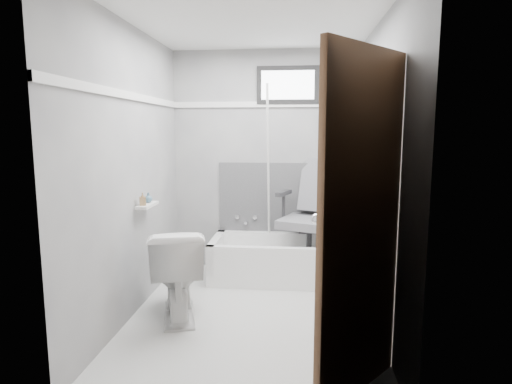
# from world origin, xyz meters

# --- Properties ---
(floor) EXTENTS (2.60, 2.60, 0.00)m
(floor) POSITION_xyz_m (0.00, 0.00, 0.00)
(floor) COLOR silver
(floor) RESTS_ON ground
(ceiling) EXTENTS (2.60, 2.60, 0.00)m
(ceiling) POSITION_xyz_m (0.00, 0.00, 2.40)
(ceiling) COLOR silver
(ceiling) RESTS_ON floor
(wall_back) EXTENTS (2.00, 0.02, 2.40)m
(wall_back) POSITION_xyz_m (0.00, 1.30, 1.20)
(wall_back) COLOR gray
(wall_back) RESTS_ON floor
(wall_front) EXTENTS (2.00, 0.02, 2.40)m
(wall_front) POSITION_xyz_m (0.00, -1.30, 1.20)
(wall_front) COLOR gray
(wall_front) RESTS_ON floor
(wall_left) EXTENTS (0.02, 2.60, 2.40)m
(wall_left) POSITION_xyz_m (-1.00, 0.00, 1.20)
(wall_left) COLOR gray
(wall_left) RESTS_ON floor
(wall_right) EXTENTS (0.02, 2.60, 2.40)m
(wall_right) POSITION_xyz_m (1.00, 0.00, 1.20)
(wall_right) COLOR gray
(wall_right) RESTS_ON floor
(bathtub) EXTENTS (1.50, 0.70, 0.42)m
(bathtub) POSITION_xyz_m (0.23, 0.93, 0.21)
(bathtub) COLOR white
(bathtub) RESTS_ON floor
(office_chair) EXTENTS (0.85, 0.85, 1.14)m
(office_chair) POSITION_xyz_m (0.49, 0.95, 0.69)
(office_chair) COLOR slate
(office_chair) RESTS_ON bathtub
(toilet) EXTENTS (0.63, 0.86, 0.75)m
(toilet) POSITION_xyz_m (-0.62, -0.06, 0.38)
(toilet) COLOR white
(toilet) RESTS_ON floor
(door) EXTENTS (0.78, 0.78, 2.00)m
(door) POSITION_xyz_m (0.98, -1.28, 1.00)
(door) COLOR brown
(door) RESTS_ON floor
(window) EXTENTS (0.66, 0.04, 0.40)m
(window) POSITION_xyz_m (0.25, 1.29, 2.02)
(window) COLOR black
(window) RESTS_ON wall_back
(backerboard) EXTENTS (1.50, 0.02, 0.78)m
(backerboard) POSITION_xyz_m (0.25, 1.29, 0.80)
(backerboard) COLOR #4C4C4F
(backerboard) RESTS_ON wall_back
(trim_back) EXTENTS (2.00, 0.02, 0.06)m
(trim_back) POSITION_xyz_m (0.00, 1.29, 1.82)
(trim_back) COLOR white
(trim_back) RESTS_ON wall_back
(trim_left) EXTENTS (0.02, 2.60, 0.06)m
(trim_left) POSITION_xyz_m (-0.99, 0.00, 1.82)
(trim_left) COLOR white
(trim_left) RESTS_ON wall_left
(pole) EXTENTS (0.02, 0.50, 1.90)m
(pole) POSITION_xyz_m (0.06, 1.06, 1.05)
(pole) COLOR white
(pole) RESTS_ON bathtub
(shelf) EXTENTS (0.10, 0.32, 0.02)m
(shelf) POSITION_xyz_m (-0.93, 0.15, 0.90)
(shelf) COLOR silver
(shelf) RESTS_ON wall_left
(soap_bottle_a) EXTENTS (0.07, 0.07, 0.12)m
(soap_bottle_a) POSITION_xyz_m (-0.94, 0.07, 0.97)
(soap_bottle_a) COLOR #98764C
(soap_bottle_a) RESTS_ON shelf
(soap_bottle_b) EXTENTS (0.09, 0.09, 0.09)m
(soap_bottle_b) POSITION_xyz_m (-0.94, 0.21, 0.96)
(soap_bottle_b) COLOR slate
(soap_bottle_b) RESTS_ON shelf
(faucet) EXTENTS (0.26, 0.10, 0.16)m
(faucet) POSITION_xyz_m (-0.20, 1.27, 0.55)
(faucet) COLOR silver
(faucet) RESTS_ON wall_back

